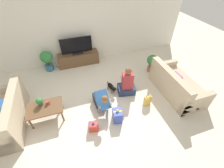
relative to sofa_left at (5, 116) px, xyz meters
The scene contains 17 objects.
ground_plane 2.40m from the sofa_left, ahead, with size 16.00×16.00×0.00m, color beige.
wall_back 3.56m from the sofa_left, 45.83° to the left, with size 8.40×0.06×2.60m.
sofa_left is the anchor object (origin of this frame).
sofa_right 4.77m from the sofa_left, ahead, with size 0.93×1.78×0.84m.
coffee_table 0.98m from the sofa_left, ahead, with size 0.87×0.57×0.42m.
tv_console 3.07m from the sofa_left, 44.98° to the left, with size 1.52×0.41×0.47m.
tv 3.11m from the sofa_left, 44.98° to the left, with size 1.14×0.20×0.63m.
potted_plant_corner_right 4.69m from the sofa_left, 10.64° to the left, with size 0.38×0.38×0.66m.
potted_plant_back_left 2.38m from the sofa_left, 63.40° to the left, with size 0.43×0.43×0.77m.
person_kneeling 2.43m from the sofa_left, ahead, with size 0.37×0.82×0.78m.
person_sitting 3.32m from the sofa_left, ahead, with size 0.59×0.55×0.97m.
dog 2.90m from the sofa_left, ahead, with size 0.23×0.52×0.30m.
gift_box_a 2.22m from the sofa_left, 23.10° to the right, with size 0.26×0.22×0.29m.
gift_box_b 2.81m from the sofa_left, 16.29° to the right, with size 0.26×0.31×0.41m.
gift_bag_a 3.74m from the sofa_left, ahead, with size 0.22×0.16×0.34m.
mug 1.07m from the sofa_left, ahead, with size 0.12×0.08×0.09m.
tabletop_plant 0.92m from the sofa_left, ahead, with size 0.17×0.17×0.22m.
Camera 1 is at (-0.57, -2.79, 3.37)m, focal length 24.00 mm.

